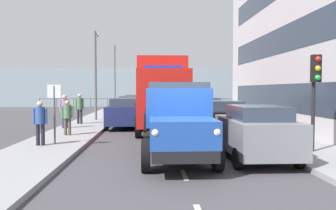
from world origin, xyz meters
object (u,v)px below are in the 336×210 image
car_navy_oppositeside_0 (124,112)px  pedestrian_near_railing (65,108)px  car_maroon_kerbside_2 (205,111)px  pedestrian_couple_a (67,115)px  traffic_light_near (315,82)px  lamp_post_far (115,71)px  street_sign (54,104)px  pedestrian_strolling (80,106)px  car_black_kerbside_1 (223,119)px  pedestrian_couple_b (40,119)px  lamp_post_promenade (96,67)px  car_white_oppositeside_2 (134,104)px  truck_vintage_blue (178,123)px  car_silver_oppositeside_1 (130,107)px  lorry_cargo_red (161,92)px  car_grey_kerbside_near (256,132)px

car_navy_oppositeside_0 → pedestrian_near_railing: bearing=23.6°
car_maroon_kerbside_2 → pedestrian_couple_a: bearing=34.9°
traffic_light_near → lamp_post_far: (9.11, -25.28, 1.65)m
street_sign → pedestrian_strolling: bearing=-85.2°
car_black_kerbside_1 → street_sign: 7.28m
pedestrian_near_railing → traffic_light_near: (-9.98, 7.51, 1.27)m
pedestrian_strolling → traffic_light_near: traffic_light_near is taller
pedestrian_couple_b → pedestrian_couple_a: 2.84m
car_navy_oppositeside_0 → pedestrian_couple_b: bearing=70.3°
car_navy_oppositeside_0 → lamp_post_far: size_ratio=0.63×
pedestrian_strolling → car_black_kerbside_1: bearing=143.4°
traffic_light_near → lamp_post_promenade: 15.72m
pedestrian_couple_b → pedestrian_strolling: 8.09m
street_sign → car_white_oppositeside_2: bearing=-96.2°
car_navy_oppositeside_0 → car_black_kerbside_1: bearing=136.6°
truck_vintage_blue → pedestrian_couple_b: size_ratio=3.44×
pedestrian_couple_a → street_sign: size_ratio=0.70×
car_white_oppositeside_2 → car_silver_oppositeside_1: bearing=90.0°
pedestrian_couple_a → pedestrian_strolling: pedestrian_strolling is taller
car_white_oppositeside_2 → car_maroon_kerbside_2: bearing=112.9°
car_maroon_kerbside_2 → lamp_post_far: (6.97, -15.75, 3.23)m
truck_vintage_blue → pedestrian_couple_b: (4.90, -2.40, -0.07)m
car_black_kerbside_1 → pedestrian_strolling: bearing=-36.6°
traffic_light_near → lamp_post_far: size_ratio=0.48×
traffic_light_near → pedestrian_near_railing: bearing=-37.0°
truck_vintage_blue → lamp_post_far: 26.45m
pedestrian_couple_a → car_maroon_kerbside_2: bearing=-145.1°
truck_vintage_blue → lorry_cargo_red: 8.13m
lamp_post_promenade → street_sign: bearing=90.6°
pedestrian_couple_a → car_white_oppositeside_2: bearing=-97.7°
car_white_oppositeside_2 → street_sign: size_ratio=1.95×
lorry_cargo_red → car_silver_oppositeside_1: bearing=-73.8°
pedestrian_couple_b → street_sign: (-0.46, -0.24, 0.57)m
car_navy_oppositeside_0 → lamp_post_far: lamp_post_far is taller
lorry_cargo_red → pedestrian_couple_b: (4.66, 5.68, -0.96)m
car_navy_oppositeside_0 → street_sign: 7.15m
pedestrian_couple_a → pedestrian_near_railing: 3.00m
car_grey_kerbside_near → pedestrian_strolling: bearing=-54.2°
car_black_kerbside_1 → pedestrian_couple_a: pedestrian_couple_a is taller
car_silver_oppositeside_1 → pedestrian_couple_b: 13.27m
lorry_cargo_red → car_grey_kerbside_near: (-2.68, 8.03, -1.18)m
truck_vintage_blue → car_silver_oppositeside_1: (2.38, -15.43, -0.28)m
car_maroon_kerbside_2 → traffic_light_near: 9.89m
lamp_post_promenade → lamp_post_far: 12.55m
car_silver_oppositeside_1 → pedestrian_strolling: bearing=61.1°
car_black_kerbside_1 → traffic_light_near: size_ratio=1.20×
car_white_oppositeside_2 → car_black_kerbside_1: bearing=106.2°
car_grey_kerbside_near → street_sign: size_ratio=1.70×
car_black_kerbside_1 → car_navy_oppositeside_0: (4.81, -4.55, 0.00)m
lorry_cargo_red → pedestrian_near_railing: bearing=-0.4°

